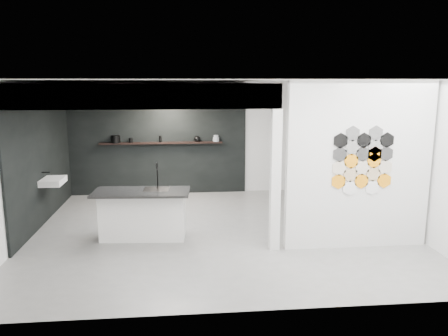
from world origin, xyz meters
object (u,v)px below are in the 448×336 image
kitchen_island (143,213)px  glass_bowl (216,139)px  wall_basin (53,181)px  utensil_cup (131,140)px  glass_vase (216,138)px  kettle (197,139)px  partition_panel (359,166)px  stockpot (116,139)px  bottle_dark (160,139)px

kitchen_island → glass_bowl: bearing=67.5°
wall_basin → utensil_cup: (1.30, 2.07, 0.53)m
glass_bowl → glass_vase: glass_vase is taller
kettle → kitchen_island: bearing=-122.0°
partition_panel → kettle: size_ratio=17.17×
glass_bowl → glass_vase: (0.00, 0.00, 0.03)m
wall_basin → glass_bowl: size_ratio=3.87×
glass_vase → kitchen_island: bearing=-116.6°
stockpot → bottle_dark: 1.07m
glass_bowl → partition_panel: bearing=-61.8°
partition_panel → utensil_cup: partition_panel is taller
partition_panel → kettle: partition_panel is taller
glass_vase → glass_bowl: bearing=0.0°
wall_basin → glass_vase: (3.39, 2.07, 0.55)m
wall_basin → glass_bowl: (3.39, 2.07, 0.53)m
kitchen_island → glass_vase: bearing=67.5°
kitchen_island → glass_bowl: glass_bowl is taller
kettle → bottle_dark: bottle_dark is taller
kitchen_island → bottle_dark: bottle_dark is taller
partition_panel → wall_basin: partition_panel is taller
wall_basin → glass_vase: 4.01m
bottle_dark → partition_panel: bearing=-48.3°
stockpot → wall_basin: bearing=-114.6°
wall_basin → bottle_dark: 2.94m
bottle_dark → glass_bowl: bearing=0.0°
stockpot → glass_vase: bearing=0.0°
partition_panel → glass_vase: (-2.08, 3.87, 0.00)m
stockpot → glass_bowl: 2.45m
partition_panel → glass_vase: size_ratio=17.40×
kettle → glass_bowl: 0.47m
glass_bowl → stockpot: bearing=180.0°
glass_bowl → utensil_cup: size_ratio=1.41×
wall_basin → stockpot: (0.94, 2.07, 0.56)m
partition_panel → bottle_dark: size_ratio=17.75×
wall_basin → kettle: bearing=35.3°
kitchen_island → glass_bowl: size_ratio=11.17×
stockpot → glass_bowl: size_ratio=1.38×
partition_panel → wall_basin: size_ratio=4.67×
kettle → glass_bowl: bearing=-12.7°
partition_panel → kettle: bearing=123.4°
stockpot → utensil_cup: 0.36m
wall_basin → kitchen_island: 2.15m
partition_panel → glass_vase: partition_panel is taller
partition_panel → stockpot: size_ratio=13.09×
glass_bowl → kitchen_island: bearing=-116.6°
partition_panel → kitchen_island: (-3.64, 0.74, -0.94)m
kettle → glass_vase: (0.47, 0.00, 0.01)m
kettle → glass_vase: 0.47m
kitchen_island → stockpot: bearing=109.9°
utensil_cup → kettle: bearing=0.0°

